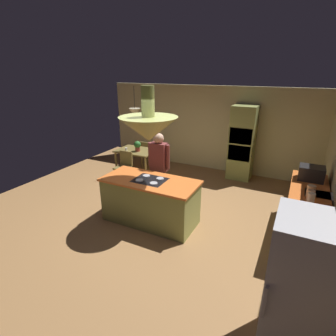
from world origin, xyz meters
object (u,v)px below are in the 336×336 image
(refrigerator, at_px, (303,294))
(potted_plant_on_table, at_px, (137,146))
(oven_tower, at_px, (242,143))
(dining_table, at_px, (137,153))
(chair_by_back_wall, at_px, (148,153))
(cup_on_table, at_px, (126,149))
(chair_facing_island, at_px, (124,165))
(kitchen_island, at_px, (150,201))
(person_at_island, at_px, (159,165))
(canister_flour, at_px, (311,199))
(canister_sugar, at_px, (311,196))
(canister_tea, at_px, (311,191))
(microwave_on_counter, at_px, (311,173))

(refrigerator, bearing_deg, potted_plant_on_table, 139.81)
(oven_tower, height_order, dining_table, oven_tower)
(chair_by_back_wall, bearing_deg, potted_plant_on_table, 97.43)
(potted_plant_on_table, relative_size, cup_on_table, 3.33)
(chair_facing_island, height_order, cup_on_table, chair_facing_island)
(kitchen_island, xyz_separation_m, person_at_island, (-0.19, 0.72, 0.51))
(refrigerator, xyz_separation_m, canister_flour, (0.04, 1.96, 0.18))
(kitchen_island, height_order, canister_sugar, canister_sugar)
(person_at_island, bearing_deg, canister_tea, -1.91)
(cup_on_table, relative_size, microwave_on_counter, 0.20)
(canister_flour, distance_m, microwave_on_counter, 1.19)
(cup_on_table, bearing_deg, canister_sugar, -17.01)
(cup_on_table, bearing_deg, potted_plant_on_table, 21.88)
(chair_facing_island, distance_m, canister_flour, 4.73)
(dining_table, relative_size, canister_tea, 5.60)
(oven_tower, relative_size, person_at_island, 1.22)
(canister_flour, bearing_deg, person_at_island, 171.34)
(potted_plant_on_table, distance_m, microwave_on_counter, 4.49)
(kitchen_island, bearing_deg, microwave_on_counter, 27.02)
(canister_tea, bearing_deg, chair_facing_island, 169.37)
(dining_table, relative_size, canister_flour, 5.30)
(kitchen_island, height_order, oven_tower, oven_tower)
(oven_tower, bearing_deg, potted_plant_on_table, -155.75)
(canister_sugar, bearing_deg, canister_tea, 90.00)
(microwave_on_counter, bearing_deg, chair_facing_island, 179.70)
(person_at_island, bearing_deg, cup_on_table, 145.87)
(kitchen_island, distance_m, chair_by_back_wall, 3.21)
(refrigerator, distance_m, microwave_on_counter, 3.16)
(kitchen_island, relative_size, dining_table, 1.70)
(potted_plant_on_table, height_order, canister_flour, canister_flour)
(person_at_island, bearing_deg, canister_sugar, -5.31)
(kitchen_island, xyz_separation_m, canister_tea, (2.84, 0.62, 0.56))
(refrigerator, xyz_separation_m, canister_sugar, (0.04, 2.14, 0.17))
(dining_table, xyz_separation_m, microwave_on_counter, (4.54, -0.65, 0.41))
(dining_table, bearing_deg, cup_on_table, -137.60)
(refrigerator, height_order, person_at_island, refrigerator)
(chair_facing_island, bearing_deg, kitchen_island, -40.89)
(kitchen_island, distance_m, oven_tower, 3.47)
(dining_table, bearing_deg, person_at_island, -42.37)
(oven_tower, height_order, chair_by_back_wall, oven_tower)
(person_at_island, distance_m, chair_by_back_wall, 2.56)
(chair_facing_island, bearing_deg, chair_by_back_wall, 90.00)
(chair_by_back_wall, relative_size, canister_flour, 4.06)
(potted_plant_on_table, xyz_separation_m, canister_sugar, (4.45, -1.58, 0.10))
(oven_tower, bearing_deg, refrigerator, -71.02)
(potted_plant_on_table, xyz_separation_m, canister_flour, (4.45, -1.76, 0.11))
(refrigerator, bearing_deg, cup_on_table, 142.71)
(chair_by_back_wall, bearing_deg, microwave_on_counter, 164.26)
(oven_tower, bearing_deg, microwave_on_counter, -45.89)
(canister_sugar, bearing_deg, microwave_on_counter, 90.00)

